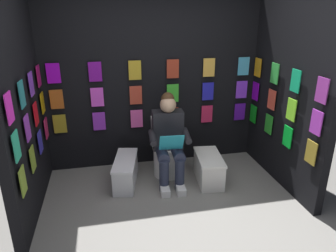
{
  "coord_description": "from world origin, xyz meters",
  "views": [
    {
      "loc": [
        0.69,
        2.52,
        2.17
      ],
      "look_at": [
        -0.04,
        -0.95,
        0.85
      ],
      "focal_mm": 33.23,
      "sensor_mm": 36.0,
      "label": 1
    }
  ],
  "objects_px": {
    "toilet": "(166,151)",
    "comic_longbox_near": "(126,171)",
    "comic_longbox_far": "(209,168)",
    "person_reading": "(169,139)"
  },
  "relations": [
    {
      "from": "toilet",
      "to": "person_reading",
      "type": "distance_m",
      "value": 0.35
    },
    {
      "from": "toilet",
      "to": "comic_longbox_near",
      "type": "xyz_separation_m",
      "value": [
        0.59,
        0.21,
        -0.15
      ]
    },
    {
      "from": "toilet",
      "to": "comic_longbox_far",
      "type": "bearing_deg",
      "value": 147.58
    },
    {
      "from": "person_reading",
      "to": "comic_longbox_near",
      "type": "xyz_separation_m",
      "value": [
        0.58,
        -0.02,
        -0.42
      ]
    },
    {
      "from": "person_reading",
      "to": "comic_longbox_far",
      "type": "distance_m",
      "value": 0.68
    },
    {
      "from": "toilet",
      "to": "person_reading",
      "type": "bearing_deg",
      "value": 90.49
    },
    {
      "from": "person_reading",
      "to": "comic_longbox_far",
      "type": "bearing_deg",
      "value": 168.42
    },
    {
      "from": "toilet",
      "to": "person_reading",
      "type": "height_order",
      "value": "person_reading"
    },
    {
      "from": "comic_longbox_near",
      "to": "comic_longbox_far",
      "type": "distance_m",
      "value": 1.11
    },
    {
      "from": "toilet",
      "to": "comic_longbox_near",
      "type": "relative_size",
      "value": 1.03
    }
  ]
}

